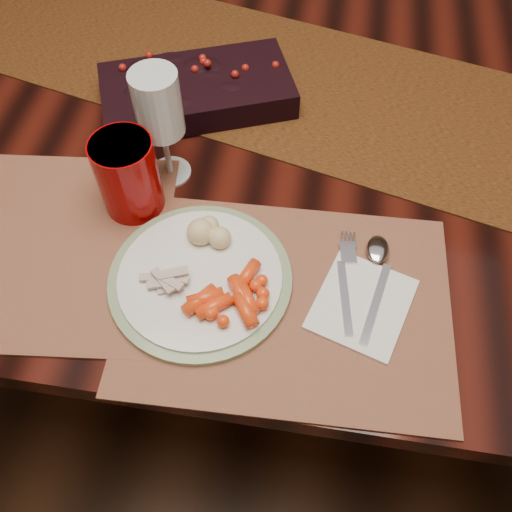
% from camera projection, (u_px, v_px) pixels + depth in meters
% --- Properties ---
extents(floor, '(5.00, 5.00, 0.00)m').
position_uv_depth(floor, '(263.00, 324.00, 1.57)').
color(floor, black).
rests_on(floor, ground).
extents(dining_table, '(1.80, 1.00, 0.75)m').
position_uv_depth(dining_table, '(265.00, 251.00, 1.26)').
color(dining_table, black).
rests_on(dining_table, floor).
extents(table_runner, '(1.89, 0.83, 0.00)m').
position_uv_depth(table_runner, '(253.00, 73.00, 1.03)').
color(table_runner, black).
rests_on(table_runner, dining_table).
extents(centerpiece, '(0.37, 0.28, 0.07)m').
position_uv_depth(centerpiece, '(197.00, 87.00, 0.95)').
color(centerpiece, black).
rests_on(centerpiece, table_runner).
extents(placemat_main, '(0.46, 0.35, 0.00)m').
position_uv_depth(placemat_main, '(287.00, 302.00, 0.75)').
color(placemat_main, brown).
rests_on(placemat_main, dining_table).
extents(placemat_second, '(0.52, 0.40, 0.00)m').
position_uv_depth(placemat_second, '(4.00, 243.00, 0.81)').
color(placemat_second, brown).
rests_on(placemat_second, dining_table).
extents(dinner_plate, '(0.32, 0.32, 0.01)m').
position_uv_depth(dinner_plate, '(200.00, 278.00, 0.76)').
color(dinner_plate, white).
rests_on(dinner_plate, placemat_main).
extents(baby_carrots, '(0.12, 0.10, 0.02)m').
position_uv_depth(baby_carrots, '(223.00, 289.00, 0.73)').
color(baby_carrots, '#FF4313').
rests_on(baby_carrots, dinner_plate).
extents(mashed_potatoes, '(0.10, 0.09, 0.05)m').
position_uv_depth(mashed_potatoes, '(218.00, 222.00, 0.78)').
color(mashed_potatoes, beige).
rests_on(mashed_potatoes, dinner_plate).
extents(turkey_shreds, '(0.07, 0.06, 0.01)m').
position_uv_depth(turkey_shreds, '(167.00, 279.00, 0.74)').
color(turkey_shreds, '#C3A49A').
rests_on(turkey_shreds, dinner_plate).
extents(napkin, '(0.16, 0.17, 0.00)m').
position_uv_depth(napkin, '(362.00, 304.00, 0.74)').
color(napkin, white).
rests_on(napkin, placemat_main).
extents(fork, '(0.05, 0.15, 0.00)m').
position_uv_depth(fork, '(346.00, 285.00, 0.76)').
color(fork, '#B5B6C5').
rests_on(fork, napkin).
extents(spoon, '(0.07, 0.17, 0.00)m').
position_uv_depth(spoon, '(376.00, 286.00, 0.76)').
color(spoon, silver).
rests_on(spoon, napkin).
extents(red_cup, '(0.12, 0.12, 0.13)m').
position_uv_depth(red_cup, '(128.00, 176.00, 0.80)').
color(red_cup, '#900404').
rests_on(red_cup, placemat_main).
extents(wine_glass, '(0.08, 0.08, 0.19)m').
position_uv_depth(wine_glass, '(162.00, 129.00, 0.81)').
color(wine_glass, silver).
rests_on(wine_glass, dining_table).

